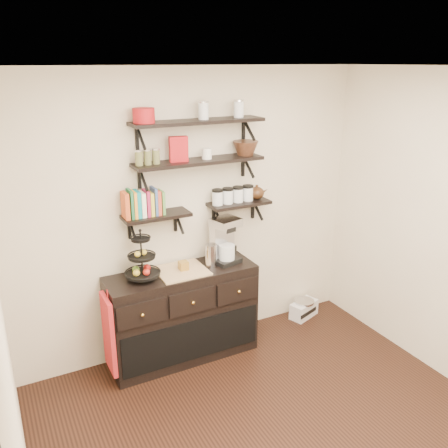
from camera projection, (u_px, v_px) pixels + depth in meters
The scene contains 21 objects.
ceiling at pixel (319, 67), 2.60m from camera, with size 3.50×3.50×0.02m, color white.
back_wall at pixel (194, 214), 4.51m from camera, with size 3.50×0.02×2.70m, color #EBE3C7.
left_wall at pixel (10, 365), 2.28m from camera, with size 0.02×3.50×2.70m, color #EBE3C7.
shelf_top at pixel (198, 122), 4.11m from camera, with size 1.20×0.27×0.23m.
shelf_mid at pixel (199, 162), 4.22m from camera, with size 1.20×0.27×0.23m.
shelf_low_left at pixel (156, 216), 4.20m from camera, with size 0.60×0.25×0.23m.
shelf_low_right at pixel (239, 204), 4.57m from camera, with size 0.60×0.25×0.23m.
cookbooks at pixel (146, 203), 4.12m from camera, with size 0.36×0.15×0.26m.
glass_canisters at pixel (233, 196), 4.51m from camera, with size 0.43×0.10×0.13m.
sideboard at pixel (183, 315), 4.50m from camera, with size 1.40×0.50×0.92m.
fruit_stand at pixel (142, 263), 4.14m from camera, with size 0.31×0.31×0.45m.
candle at pixel (183, 266), 4.34m from camera, with size 0.08×0.08×0.08m, color olive.
coffee_maker at pixel (224, 241), 4.51m from camera, with size 0.29×0.28×0.44m.
thermal_carafe at pixel (211, 255), 4.43m from camera, with size 0.11×0.11×0.22m, color silver.
apron at pixel (109, 334), 4.08m from camera, with size 0.04×0.30×0.70m, color #AA2512.
radio at pixel (304, 309), 5.32m from camera, with size 0.37×0.28×0.20m.
recipe_box at pixel (179, 149), 4.10m from camera, with size 0.16×0.06×0.22m, color #A21217.
walnut_bowl at pixel (245, 148), 4.40m from camera, with size 0.24×0.24×0.13m, color black, non-canonical shape.
ramekins at pixel (207, 154), 4.23m from camera, with size 0.09×0.09×0.10m, color white.
teapot at pixel (257, 192), 4.62m from camera, with size 0.19×0.15×0.15m, color #351F10, non-canonical shape.
red_pot at pixel (144, 115), 3.87m from camera, with size 0.18×0.18×0.12m, color #A21217.
Camera 1 is at (-1.72, -2.19, 2.73)m, focal length 38.00 mm.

